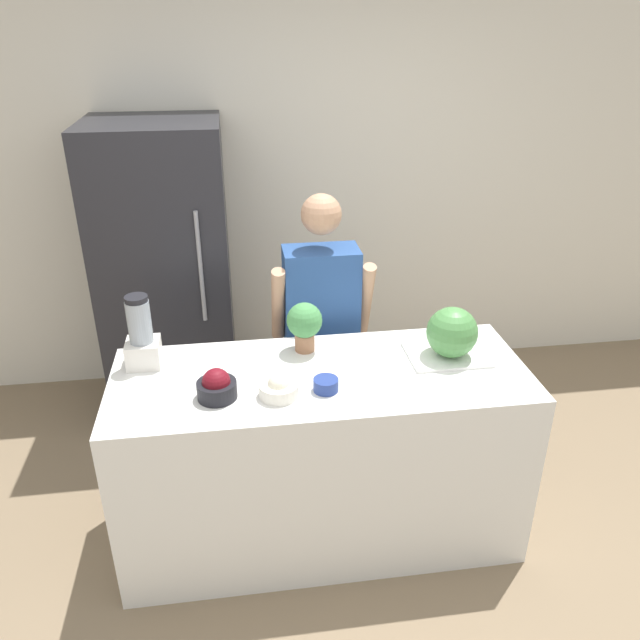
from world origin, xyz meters
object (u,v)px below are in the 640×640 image
refrigerator (167,275)px  person (321,334)px  watermelon (452,332)px  blender (141,337)px  bowl_cherries (217,386)px  bowl_small_blue (327,385)px  bowl_cream (279,388)px  potted_plant (304,323)px

refrigerator → person: (0.86, -0.70, -0.11)m
watermelon → blender: bearing=174.4°
bowl_cherries → bowl_small_blue: bearing=-1.4°
blender → bowl_cream: bearing=-30.7°
bowl_cherries → refrigerator: bearing=102.6°
person → potted_plant: 0.46m
watermelon → blender: blender is taller
refrigerator → bowl_small_blue: size_ratio=17.03×
person → potted_plant: bearing=-110.0°
bowl_cream → person: bearing=68.9°
watermelon → refrigerator: bearing=138.6°
person → bowl_small_blue: (-0.08, -0.73, 0.14)m
bowl_cherries → bowl_cream: 0.26m
person → refrigerator: bearing=141.1°
bowl_cherries → bowl_cream: bowl_cherries is taller
bowl_small_blue → watermelon: bearing=18.0°
blender → refrigerator: bearing=89.2°
potted_plant → bowl_small_blue: bearing=-82.0°
refrigerator → bowl_small_blue: (0.78, -1.43, 0.03)m
refrigerator → blender: (-0.02, -1.09, 0.14)m
person → bowl_cherries: (-0.55, -0.72, 0.17)m
potted_plant → person: bearing=70.0°
refrigerator → blender: 1.10m
bowl_cream → blender: 0.69m
blender → potted_plant: (0.74, 0.03, 0.00)m
bowl_cherries → bowl_small_blue: 0.47m
refrigerator → blender: refrigerator is taller
bowl_cherries → potted_plant: (0.41, 0.36, 0.09)m
person → potted_plant: size_ratio=6.52×
refrigerator → watermelon: bearing=-41.4°
refrigerator → watermelon: 1.86m
bowl_small_blue → person: bearing=83.7°
refrigerator → bowl_cream: size_ratio=11.02×
bowl_cherries → watermelon: bearing=9.9°
person → potted_plant: person is taller
watermelon → bowl_small_blue: size_ratio=2.19×
watermelon → blender: 1.42m
refrigerator → watermelon: refrigerator is taller
bowl_small_blue → blender: 0.87m
watermelon → bowl_cream: 0.85m
bowl_small_blue → bowl_cherries: bearing=178.6°
bowl_cherries → potted_plant: 0.55m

